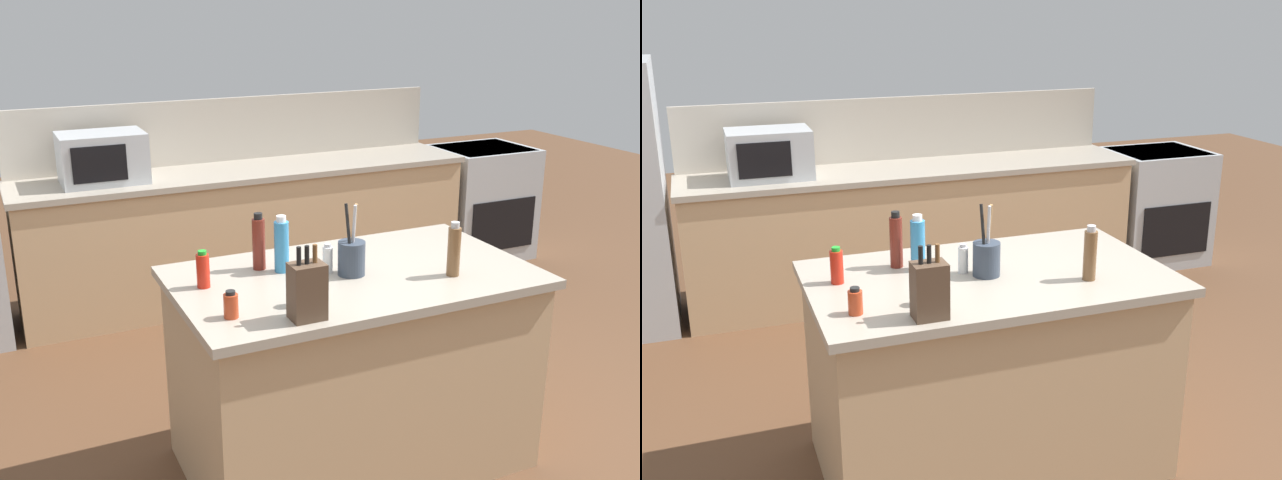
% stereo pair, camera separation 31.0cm
% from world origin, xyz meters
% --- Properties ---
extents(ground_plane, '(14.00, 14.00, 0.00)m').
position_xyz_m(ground_plane, '(0.00, 0.00, 0.00)').
color(ground_plane, brown).
extents(back_counter_run, '(3.25, 0.66, 0.94)m').
position_xyz_m(back_counter_run, '(0.30, 2.20, 0.47)').
color(back_counter_run, tan).
rests_on(back_counter_run, ground_plane).
extents(wall_backsplash, '(3.21, 0.03, 0.46)m').
position_xyz_m(wall_backsplash, '(0.30, 2.52, 1.17)').
color(wall_backsplash, '#B2A899').
rests_on(wall_backsplash, back_counter_run).
extents(kitchen_island, '(1.58, 0.93, 0.94)m').
position_xyz_m(kitchen_island, '(0.00, 0.00, 0.47)').
color(kitchen_island, tan).
rests_on(kitchen_island, ground_plane).
extents(range_oven, '(0.76, 0.65, 0.92)m').
position_xyz_m(range_oven, '(2.35, 2.20, 0.47)').
color(range_oven, '#ADB2B7').
rests_on(range_oven, ground_plane).
extents(microwave, '(0.54, 0.39, 0.33)m').
position_xyz_m(microwave, '(-0.70, 2.20, 1.10)').
color(microwave, '#ADB2B7').
rests_on(microwave, back_counter_run).
extents(knife_block, '(0.13, 0.10, 0.29)m').
position_xyz_m(knife_block, '(-0.38, -0.36, 1.05)').
color(knife_block, '#4C3828').
rests_on(knife_block, kitchen_island).
extents(utensil_crock, '(0.12, 0.12, 0.32)m').
position_xyz_m(utensil_crock, '(-0.02, -0.01, 1.02)').
color(utensil_crock, '#333D4C').
rests_on(utensil_crock, kitchen_island).
extents(pepper_grinder, '(0.06, 0.06, 0.24)m').
position_xyz_m(pepper_grinder, '(0.38, -0.21, 1.05)').
color(pepper_grinder, brown).
rests_on(pepper_grinder, kitchen_island).
extents(salt_shaker, '(0.04, 0.04, 0.13)m').
position_xyz_m(salt_shaker, '(-0.10, 0.05, 1.00)').
color(salt_shaker, silver).
rests_on(salt_shaker, kitchen_island).
extents(hot_sauce_bottle, '(0.06, 0.06, 0.16)m').
position_xyz_m(hot_sauce_bottle, '(-0.64, 0.12, 1.02)').
color(hot_sauce_bottle, red).
rests_on(hot_sauce_bottle, kitchen_island).
extents(spice_jar_paprika, '(0.06, 0.06, 0.11)m').
position_xyz_m(spice_jar_paprika, '(-0.64, -0.23, 0.99)').
color(spice_jar_paprika, '#B73D1E').
rests_on(spice_jar_paprika, kitchen_island).
extents(spice_jar_oregano, '(0.05, 0.05, 0.12)m').
position_xyz_m(spice_jar_oregano, '(-0.35, -0.23, 0.99)').
color(spice_jar_oregano, '#567038').
rests_on(spice_jar_oregano, kitchen_island).
extents(dish_soap_bottle, '(0.07, 0.07, 0.26)m').
position_xyz_m(dish_soap_bottle, '(-0.28, 0.16, 1.06)').
color(dish_soap_bottle, '#3384BC').
rests_on(dish_soap_bottle, kitchen_island).
extents(vinegar_bottle, '(0.06, 0.06, 0.26)m').
position_xyz_m(vinegar_bottle, '(-0.36, 0.23, 1.06)').
color(vinegar_bottle, maroon).
rests_on(vinegar_bottle, kitchen_island).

